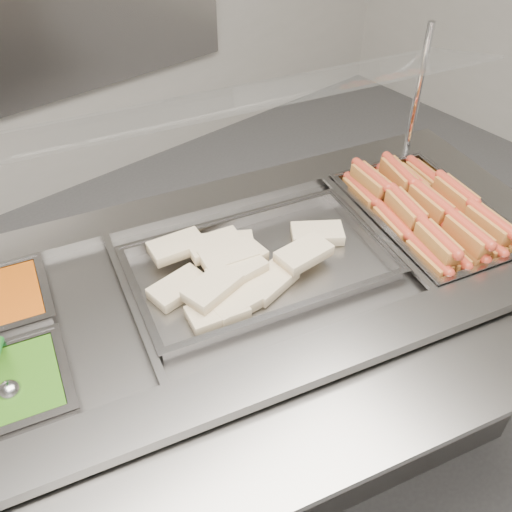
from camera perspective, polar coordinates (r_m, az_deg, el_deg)
steam_counter at (r=1.97m, az=-1.41°, el=-11.30°), size 2.13×1.36×0.94m
tray_rail at (r=1.36m, az=7.62°, el=-16.79°), size 1.88×0.85×0.05m
sneeze_guard at (r=1.58m, az=-5.31°, el=14.37°), size 1.74×0.75×0.46m
pan_hotdogs at (r=1.93m, az=16.51°, el=3.35°), size 0.49×0.65×0.10m
pan_wraps at (r=1.66m, az=0.33°, el=-1.23°), size 0.80×0.59×0.07m
pan_peas at (r=1.50m, az=-24.23°, el=-12.99°), size 0.37×0.32×0.10m
hotdogs_in_buns at (r=1.89m, az=16.83°, el=4.37°), size 0.44×0.60×0.12m
tortilla_wraps at (r=1.61m, az=-2.14°, el=-1.26°), size 0.63×0.38×0.07m
serving_spoon at (r=1.45m, az=-23.57°, el=-11.62°), size 0.08×0.18×0.14m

